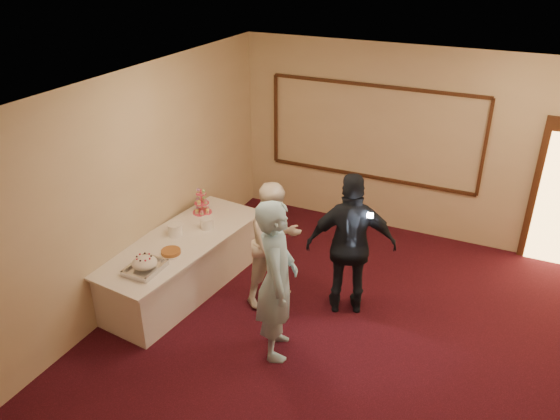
% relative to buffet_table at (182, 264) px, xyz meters
% --- Properties ---
extents(floor, '(7.00, 7.00, 0.00)m').
position_rel_buffet_table_xyz_m(floor, '(2.50, -0.51, -0.39)').
color(floor, black).
rests_on(floor, ground).
extents(room_walls, '(6.04, 7.04, 3.02)m').
position_rel_buffet_table_xyz_m(room_walls, '(2.50, -0.51, 1.64)').
color(room_walls, beige).
rests_on(room_walls, floor).
extents(wall_molding, '(3.45, 0.04, 1.55)m').
position_rel_buffet_table_xyz_m(wall_molding, '(1.70, 2.96, 1.21)').
color(wall_molding, '#35210F').
rests_on(wall_molding, room_walls).
extents(buffet_table, '(1.27, 2.68, 0.77)m').
position_rel_buffet_table_xyz_m(buffet_table, '(0.00, 0.00, 0.00)').
color(buffet_table, white).
rests_on(buffet_table, floor).
extents(pavlova_tray, '(0.38, 0.53, 0.19)m').
position_rel_buffet_table_xyz_m(pavlova_tray, '(0.05, -0.81, 0.46)').
color(pavlova_tray, silver).
rests_on(pavlova_tray, buffet_table).
extents(cupcake_stand, '(0.28, 0.28, 0.41)m').
position_rel_buffet_table_xyz_m(cupcake_stand, '(-0.16, 0.80, 0.53)').
color(cupcake_stand, '#E54568').
rests_on(cupcake_stand, buffet_table).
extents(plate_stack_a, '(0.21, 0.21, 0.17)m').
position_rel_buffet_table_xyz_m(plate_stack_a, '(-0.12, 0.08, 0.47)').
color(plate_stack_a, white).
rests_on(plate_stack_a, buffet_table).
extents(plate_stack_b, '(0.19, 0.19, 0.16)m').
position_rel_buffet_table_xyz_m(plate_stack_b, '(0.16, 0.42, 0.46)').
color(plate_stack_b, white).
rests_on(plate_stack_b, buffet_table).
extents(tart, '(0.29, 0.29, 0.06)m').
position_rel_buffet_table_xyz_m(tart, '(0.11, -0.36, 0.41)').
color(tart, white).
rests_on(tart, buffet_table).
extents(man, '(0.71, 0.84, 1.95)m').
position_rel_buffet_table_xyz_m(man, '(1.71, -0.59, 0.59)').
color(man, '#95C9E2').
rests_on(man, floor).
extents(woman, '(0.92, 1.01, 1.69)m').
position_rel_buffet_table_xyz_m(woman, '(1.26, 0.32, 0.46)').
color(woman, silver).
rests_on(woman, floor).
extents(guest, '(1.21, 0.86, 1.91)m').
position_rel_buffet_table_xyz_m(guest, '(2.20, 0.52, 0.57)').
color(guest, black).
rests_on(guest, floor).
extents(camera_flash, '(0.07, 0.04, 0.05)m').
position_rel_buffet_table_xyz_m(camera_flash, '(2.44, 0.41, 1.09)').
color(camera_flash, white).
rests_on(camera_flash, guest).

